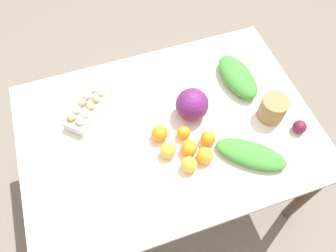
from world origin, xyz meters
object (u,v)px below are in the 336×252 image
object	(u,v)px
greens_bunch_chard	(251,154)
beet_root	(300,127)
orange_1	(168,150)
orange_6	(189,165)
greens_bunch_beet_tops	(238,76)
orange_2	(189,148)
egg_carton	(88,107)
orange_5	(205,155)
orange_4	(208,138)
orange_3	(160,133)
cabbage_purple	(192,104)
paper_bag	(273,108)
orange_0	(184,133)

from	to	relation	value
greens_bunch_chard	beet_root	distance (m)	0.29
orange_1	orange_6	bearing A→B (deg)	-55.57
greens_bunch_beet_tops	orange_2	world-z (taller)	greens_bunch_beet_tops
egg_carton	orange_5	size ratio (longest dim) A/B	3.58
orange_1	orange_4	size ratio (longest dim) A/B	1.04
orange_3	orange_2	bearing A→B (deg)	-47.29
cabbage_purple	orange_1	bearing A→B (deg)	-136.26
orange_5	orange_6	distance (m)	0.09
orange_5	paper_bag	bearing A→B (deg)	16.46
paper_bag	orange_2	bearing A→B (deg)	-172.81
paper_bag	beet_root	xyz separation A→B (m)	(0.09, -0.12, -0.03)
orange_4	orange_5	distance (m)	0.09
beet_root	greens_bunch_chard	bearing A→B (deg)	-169.11
orange_4	orange_0	bearing A→B (deg)	145.38
cabbage_purple	paper_bag	bearing A→B (deg)	-20.30
orange_0	orange_6	distance (m)	0.17
orange_5	orange_2	bearing A→B (deg)	131.91
orange_2	orange_5	bearing A→B (deg)	-48.09
greens_bunch_beet_tops	greens_bunch_chard	bearing A→B (deg)	-106.90
cabbage_purple	beet_root	distance (m)	0.54
orange_3	greens_bunch_chard	bearing A→B (deg)	-32.72
beet_root	orange_6	distance (m)	0.58
orange_1	greens_bunch_chard	bearing A→B (deg)	-21.20
cabbage_purple	greens_bunch_chard	size ratio (longest dim) A/B	0.49
greens_bunch_chard	greens_bunch_beet_tops	bearing A→B (deg)	73.10
orange_2	orange_6	distance (m)	0.09
paper_bag	orange_2	size ratio (longest dim) A/B	1.68
beet_root	orange_4	bearing A→B (deg)	169.46
paper_bag	orange_3	size ratio (longest dim) A/B	1.63
beet_root	paper_bag	bearing A→B (deg)	125.70
egg_carton	orange_3	world-z (taller)	egg_carton
orange_0	greens_bunch_chard	bearing A→B (deg)	-38.82
greens_bunch_chard	orange_2	bearing A→B (deg)	155.23
orange_1	orange_2	bearing A→B (deg)	-10.91
paper_bag	orange_0	size ratio (longest dim) A/B	2.00
beet_root	orange_6	xyz separation A→B (m)	(-0.58, -0.02, 0.00)
orange_5	orange_3	bearing A→B (deg)	132.43
greens_bunch_chard	orange_5	bearing A→B (deg)	164.06
orange_0	orange_4	world-z (taller)	orange_4
cabbage_purple	orange_3	distance (m)	0.22
paper_bag	orange_4	world-z (taller)	paper_bag
egg_carton	orange_4	bearing A→B (deg)	98.60
egg_carton	orange_4	world-z (taller)	egg_carton
egg_carton	beet_root	distance (m)	1.05
orange_0	orange_4	xyz separation A→B (m)	(0.10, -0.07, 0.00)
beet_root	greens_bunch_beet_tops	bearing A→B (deg)	112.64
orange_6	orange_5	bearing A→B (deg)	12.32
greens_bunch_beet_tops	greens_bunch_chard	world-z (taller)	greens_bunch_beet_tops
beet_root	orange_3	size ratio (longest dim) A/B	0.83
cabbage_purple	orange_6	bearing A→B (deg)	-112.98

